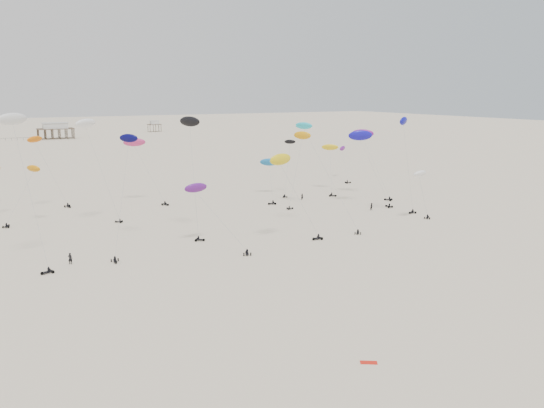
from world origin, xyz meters
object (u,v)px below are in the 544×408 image
pavilion_main (56,132)px  rig_9 (406,143)px  pavilion_small (154,127)px  rig_0 (46,161)px  rig_4 (192,143)px  spectator_0 (71,264)px

pavilion_main → rig_9: 261.83m
rig_9 → pavilion_small: bearing=-9.3°
rig_0 → rig_9: (72.64, -46.08, 4.89)m
rig_4 → pavilion_small: bearing=-154.5°
pavilion_small → rig_4: rig_4 is taller
rig_9 → spectator_0: size_ratio=9.86×
pavilion_small → rig_0: size_ratio=0.50×
pavilion_main → pavilion_small: pavilion_main is taller
rig_0 → rig_9: rig_9 is taller
rig_9 → rig_0: bearing=52.8°
pavilion_main → spectator_0: (-26.98, -259.73, -4.22)m
pavilion_main → rig_0: (-25.26, -211.13, 7.57)m
rig_0 → spectator_0: 50.04m
pavilion_main → spectator_0: pavilion_main is taller
rig_0 → spectator_0: size_ratio=7.82×
rig_0 → pavilion_small: bearing=-129.3°
pavilion_small → rig_0: (-95.26, -241.13, 8.31)m
spectator_0 → rig_4: bearing=-133.2°
rig_0 → pavilion_main: bearing=-114.5°
pavilion_main → rig_0: rig_0 is taller
pavilion_small → spectator_0: size_ratio=3.90×
pavilion_main → rig_9: bearing=-79.6°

